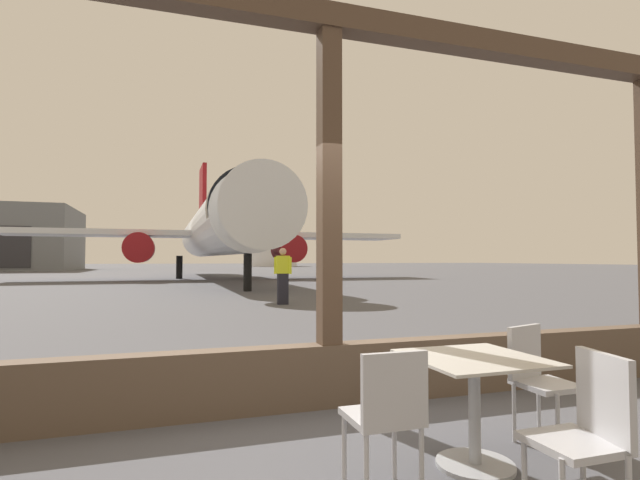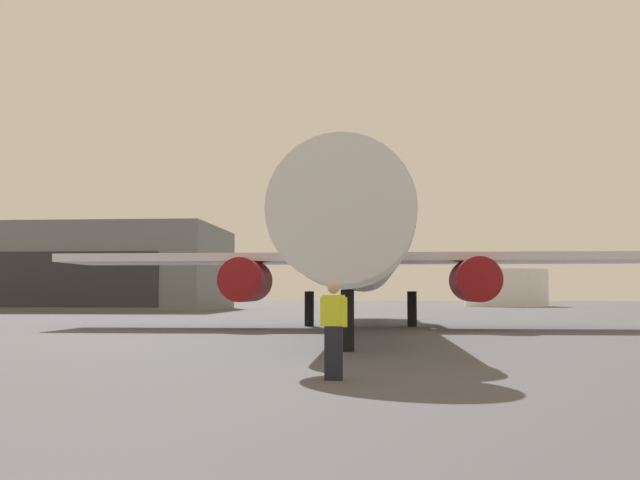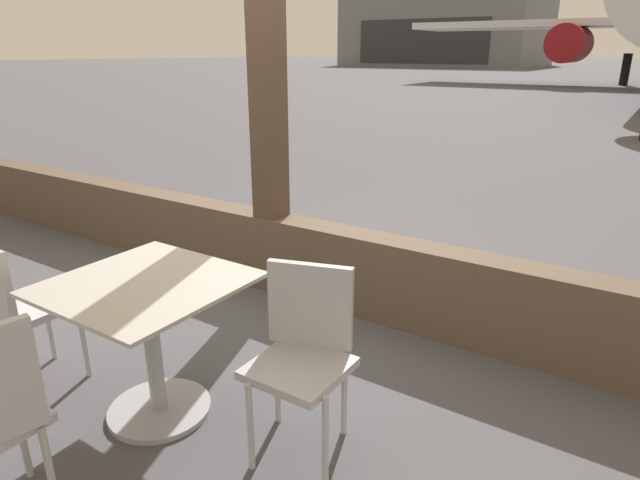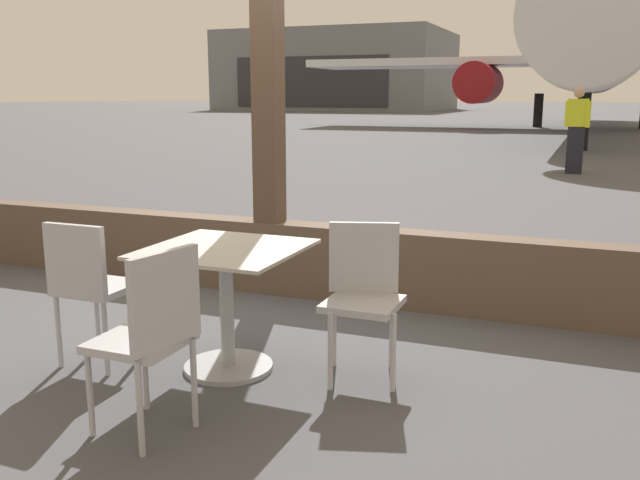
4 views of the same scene
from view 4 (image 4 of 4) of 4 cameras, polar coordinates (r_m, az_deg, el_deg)
ground_plane at (r=45.03m, az=18.93°, el=9.27°), size 220.00×220.00×0.00m
window_frame at (r=5.49m, az=-4.26°, el=10.05°), size 8.65×0.24×3.88m
dining_table at (r=4.03m, az=-7.71°, el=-4.61°), size 0.84×0.84×0.73m
cafe_chair_window_left at (r=3.93m, az=3.58°, el=-3.85°), size 0.48×0.48×0.87m
cafe_chair_window_right at (r=4.24m, az=-18.53°, el=-3.12°), size 0.40×0.40×0.87m
cafe_chair_aisle_left at (r=3.28m, az=-13.71°, el=-7.02°), size 0.45×0.45×0.91m
airplane at (r=33.58m, az=21.68°, el=14.20°), size 27.06×31.53×10.19m
ground_crew_worker at (r=15.04m, az=20.39°, el=8.58°), size 0.50×0.34×1.74m
distant_hangar at (r=75.36m, az=1.58°, el=13.72°), size 22.27×16.21×7.93m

